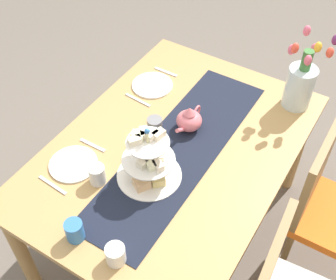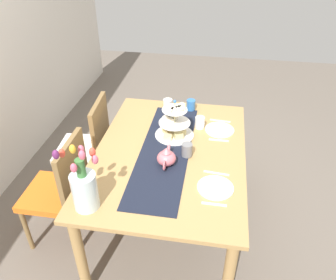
{
  "view_description": "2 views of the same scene",
  "coord_description": "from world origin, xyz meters",
  "px_view_note": "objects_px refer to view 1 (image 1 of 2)",
  "views": [
    {
      "loc": [
        1.25,
        0.74,
        2.33
      ],
      "look_at": [
        -0.01,
        -0.04,
        0.77
      ],
      "focal_mm": 47.16,
      "sensor_mm": 36.0,
      "label": 1
    },
    {
      "loc": [
        -1.93,
        -0.31,
        2.18
      ],
      "look_at": [
        0.07,
        0.03,
        0.79
      ],
      "focal_mm": 35.88,
      "sensor_mm": 36.0,
      "label": 2
    }
  ],
  "objects_px": {
    "knife_left": "(138,100)",
    "mug_orange": "(75,231)",
    "teapot": "(189,120)",
    "tulip_vase": "(301,82)",
    "mug_white_text": "(97,174)",
    "dinner_plate_right": "(73,164)",
    "dining_table": "(173,160)",
    "chair_left": "(330,207)",
    "cream_jug": "(116,254)",
    "fork_right": "(93,145)",
    "knife_right": "(53,185)",
    "dinner_plate_left": "(152,85)",
    "mug_grey": "(155,126)",
    "fork_left": "(166,72)",
    "tiered_cake_stand": "(149,163)"
  },
  "relations": [
    {
      "from": "knife_left",
      "to": "mug_orange",
      "type": "bearing_deg",
      "value": 17.5
    },
    {
      "from": "chair_left",
      "to": "dinner_plate_left",
      "type": "relative_size",
      "value": 3.96
    },
    {
      "from": "teapot",
      "to": "knife_right",
      "type": "bearing_deg",
      "value": -28.05
    },
    {
      "from": "dinner_plate_left",
      "to": "mug_grey",
      "type": "height_order",
      "value": "mug_grey"
    },
    {
      "from": "dinner_plate_left",
      "to": "fork_right",
      "type": "relative_size",
      "value": 1.53
    },
    {
      "from": "fork_left",
      "to": "dinner_plate_right",
      "type": "height_order",
      "value": "dinner_plate_right"
    },
    {
      "from": "cream_jug",
      "to": "knife_right",
      "type": "xyz_separation_m",
      "value": [
        -0.15,
        -0.47,
        -0.04
      ]
    },
    {
      "from": "tulip_vase",
      "to": "cream_jug",
      "type": "bearing_deg",
      "value": -12.29
    },
    {
      "from": "tulip_vase",
      "to": "knife_left",
      "type": "relative_size",
      "value": 2.6
    },
    {
      "from": "cream_jug",
      "to": "dinner_plate_left",
      "type": "relative_size",
      "value": 0.37
    },
    {
      "from": "tiered_cake_stand",
      "to": "knife_left",
      "type": "height_order",
      "value": "tiered_cake_stand"
    },
    {
      "from": "dinner_plate_right",
      "to": "mug_white_text",
      "type": "xyz_separation_m",
      "value": [
        0.02,
        0.16,
        0.04
      ]
    },
    {
      "from": "tiered_cake_stand",
      "to": "knife_left",
      "type": "distance_m",
      "value": 0.54
    },
    {
      "from": "teapot",
      "to": "dining_table",
      "type": "bearing_deg",
      "value": 0.0
    },
    {
      "from": "tiered_cake_stand",
      "to": "tulip_vase",
      "type": "relative_size",
      "value": 0.69
    },
    {
      "from": "teapot",
      "to": "tulip_vase",
      "type": "bearing_deg",
      "value": 139.41
    },
    {
      "from": "tulip_vase",
      "to": "dinner_plate_left",
      "type": "bearing_deg",
      "value": -69.47
    },
    {
      "from": "fork_right",
      "to": "dinner_plate_left",
      "type": "bearing_deg",
      "value": 180.0
    },
    {
      "from": "mug_white_text",
      "to": "mug_orange",
      "type": "distance_m",
      "value": 0.3
    },
    {
      "from": "chair_left",
      "to": "mug_orange",
      "type": "relative_size",
      "value": 9.58
    },
    {
      "from": "dinner_plate_right",
      "to": "mug_white_text",
      "type": "bearing_deg",
      "value": 84.29
    },
    {
      "from": "chair_left",
      "to": "teapot",
      "type": "relative_size",
      "value": 3.82
    },
    {
      "from": "dinner_plate_right",
      "to": "fork_right",
      "type": "distance_m",
      "value": 0.15
    },
    {
      "from": "tiered_cake_stand",
      "to": "cream_jug",
      "type": "xyz_separation_m",
      "value": [
        0.42,
        0.12,
        -0.05
      ]
    },
    {
      "from": "dining_table",
      "to": "teapot",
      "type": "xyz_separation_m",
      "value": [
        -0.15,
        0.0,
        0.16
      ]
    },
    {
      "from": "chair_left",
      "to": "tulip_vase",
      "type": "distance_m",
      "value": 0.65
    },
    {
      "from": "dinner_plate_left",
      "to": "dinner_plate_right",
      "type": "xyz_separation_m",
      "value": [
        0.68,
        0.0,
        0.0
      ]
    },
    {
      "from": "chair_left",
      "to": "knife_right",
      "type": "relative_size",
      "value": 5.35
    },
    {
      "from": "chair_left",
      "to": "mug_grey",
      "type": "distance_m",
      "value": 0.96
    },
    {
      "from": "knife_right",
      "to": "mug_grey",
      "type": "distance_m",
      "value": 0.56
    },
    {
      "from": "dinner_plate_right",
      "to": "tulip_vase",
      "type": "bearing_deg",
      "value": 142.44
    },
    {
      "from": "tulip_vase",
      "to": "knife_left",
      "type": "xyz_separation_m",
      "value": [
        0.42,
        -0.74,
        -0.15
      ]
    },
    {
      "from": "fork_right",
      "to": "mug_grey",
      "type": "distance_m",
      "value": 0.32
    },
    {
      "from": "cream_jug",
      "to": "chair_left",
      "type": "bearing_deg",
      "value": 144.14
    },
    {
      "from": "tiered_cake_stand",
      "to": "teapot",
      "type": "distance_m",
      "value": 0.37
    },
    {
      "from": "dinner_plate_right",
      "to": "mug_white_text",
      "type": "height_order",
      "value": "mug_white_text"
    },
    {
      "from": "fork_right",
      "to": "mug_orange",
      "type": "xyz_separation_m",
      "value": [
        0.44,
        0.26,
        0.04
      ]
    },
    {
      "from": "tulip_vase",
      "to": "dinner_plate_right",
      "type": "bearing_deg",
      "value": -37.56
    },
    {
      "from": "teapot",
      "to": "mug_white_text",
      "type": "xyz_separation_m",
      "value": [
        0.51,
        -0.18,
        -0.01
      ]
    },
    {
      "from": "chair_left",
      "to": "knife_left",
      "type": "distance_m",
      "value": 1.14
    },
    {
      "from": "tulip_vase",
      "to": "knife_right",
      "type": "height_order",
      "value": "tulip_vase"
    },
    {
      "from": "dining_table",
      "to": "teapot",
      "type": "height_order",
      "value": "teapot"
    },
    {
      "from": "fork_left",
      "to": "dinner_plate_right",
      "type": "xyz_separation_m",
      "value": [
        0.83,
        0.0,
        0.0
      ]
    },
    {
      "from": "tulip_vase",
      "to": "mug_grey",
      "type": "height_order",
      "value": "tulip_vase"
    },
    {
      "from": "mug_white_text",
      "to": "mug_orange",
      "type": "xyz_separation_m",
      "value": [
        0.28,
        0.1,
        0.0
      ]
    },
    {
      "from": "cream_jug",
      "to": "fork_right",
      "type": "distance_m",
      "value": 0.64
    },
    {
      "from": "knife_left",
      "to": "cream_jug",
      "type": "bearing_deg",
      "value": 29.27
    },
    {
      "from": "chair_left",
      "to": "cream_jug",
      "type": "relative_size",
      "value": 10.71
    },
    {
      "from": "fork_left",
      "to": "mug_white_text",
      "type": "height_order",
      "value": "mug_white_text"
    },
    {
      "from": "fork_left",
      "to": "mug_orange",
      "type": "bearing_deg",
      "value": 13.16
    }
  ]
}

